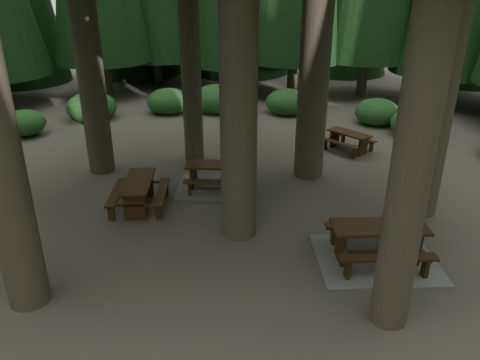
# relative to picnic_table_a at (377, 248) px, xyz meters

# --- Properties ---
(ground) EXTENTS (80.00, 80.00, 0.00)m
(ground) POSITION_rel_picnic_table_a_xyz_m (-3.99, 0.55, -0.31)
(ground) COLOR #585148
(ground) RESTS_ON ground
(picnic_table_a) EXTENTS (2.95, 2.59, 0.88)m
(picnic_table_a) POSITION_rel_picnic_table_a_xyz_m (0.00, 0.00, 0.00)
(picnic_table_a) COLOR gray
(picnic_table_a) RESTS_ON ground
(picnic_table_b) EXTENTS (1.78, 2.06, 0.79)m
(picnic_table_b) POSITION_rel_picnic_table_a_xyz_m (-6.06, 1.70, 0.21)
(picnic_table_b) COLOR #382011
(picnic_table_b) RESTS_ON ground
(picnic_table_c) EXTENTS (2.44, 2.10, 0.76)m
(picnic_table_c) POSITION_rel_picnic_table_a_xyz_m (-4.25, 3.25, -0.06)
(picnic_table_c) COLOR gray
(picnic_table_c) RESTS_ON ground
(picnic_table_d) EXTENTS (2.00, 1.96, 0.67)m
(picnic_table_d) POSITION_rel_picnic_table_a_xyz_m (-0.21, 7.15, 0.13)
(picnic_table_d) COLOR #382011
(picnic_table_d) RESTS_ON ground
(shrub_ring) EXTENTS (23.86, 24.64, 1.49)m
(shrub_ring) POSITION_rel_picnic_table_a_xyz_m (-3.28, 1.30, 0.09)
(shrub_ring) COLOR #1C5320
(shrub_ring) RESTS_ON ground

